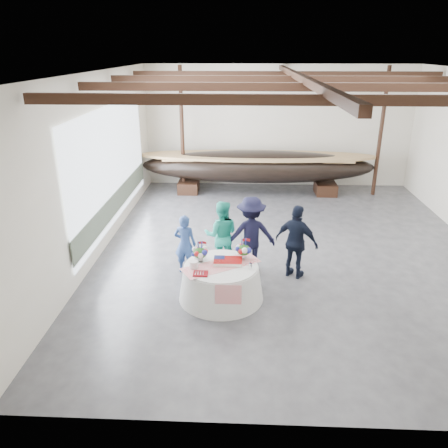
{
  "coord_description": "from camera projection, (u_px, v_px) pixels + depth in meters",
  "views": [
    {
      "loc": [
        -1.31,
        -10.75,
        5.02
      ],
      "look_at": [
        -1.74,
        -1.18,
        1.15
      ],
      "focal_mm": 35.0,
      "sensor_mm": 36.0,
      "label": 1
    }
  ],
  "objects": [
    {
      "name": "pavilion_structure",
      "position": [
        296.0,
        91.0,
        11.05
      ],
      "size": [
        9.8,
        11.76,
        4.5
      ],
      "color": "black",
      "rests_on": "ground"
    },
    {
      "name": "guest_woman_blue",
      "position": [
        185.0,
        244.0,
        10.27
      ],
      "size": [
        0.58,
        0.43,
        1.46
      ],
      "primitive_type": "imported",
      "rotation": [
        0.0,
        0.0,
        2.97
      ],
      "color": "navy",
      "rests_on": "ground"
    },
    {
      "name": "wall_left",
      "position": [
        99.0,
        165.0,
        11.15
      ],
      "size": [
        0.02,
        12.0,
        4.5
      ],
      "primitive_type": "cube",
      "color": "silver",
      "rests_on": "ground"
    },
    {
      "name": "floor",
      "position": [
        290.0,
        248.0,
        11.78
      ],
      "size": [
        10.0,
        12.0,
        0.01
      ],
      "primitive_type": "cube",
      "color": "#3D3D42",
      "rests_on": "ground"
    },
    {
      "name": "guest_woman_teal",
      "position": [
        221.0,
        235.0,
        10.46
      ],
      "size": [
        0.83,
        0.65,
        1.71
      ],
      "primitive_type": "imported",
      "rotation": [
        0.0,
        0.0,
        3.15
      ],
      "color": "teal",
      "rests_on": "ground"
    },
    {
      "name": "open_bay",
      "position": [
        113.0,
        171.0,
        12.23
      ],
      "size": [
        0.03,
        7.0,
        3.2
      ],
      "color": "silver",
      "rests_on": "ground"
    },
    {
      "name": "guest_man_right",
      "position": [
        296.0,
        242.0,
        10.01
      ],
      "size": [
        1.11,
        0.9,
        1.77
      ],
      "primitive_type": "imported",
      "rotation": [
        0.0,
        0.0,
        2.61
      ],
      "color": "black",
      "rests_on": "ground"
    },
    {
      "name": "longboat_display",
      "position": [
        257.0,
        166.0,
        15.92
      ],
      "size": [
        8.46,
        1.69,
        1.59
      ],
      "color": "black",
      "rests_on": "ground"
    },
    {
      "name": "tabletop_items",
      "position": [
        220.0,
        255.0,
        9.29
      ],
      "size": [
        1.72,
        1.35,
        0.4
      ],
      "color": "red",
      "rests_on": "banquet_table"
    },
    {
      "name": "banquet_table",
      "position": [
        221.0,
        281.0,
        9.32
      ],
      "size": [
        1.82,
        1.82,
        0.78
      ],
      "color": "silver",
      "rests_on": "ground"
    },
    {
      "name": "wall_front",
      "position": [
        347.0,
        290.0,
        5.38
      ],
      "size": [
        10.0,
        0.02,
        4.5
      ],
      "primitive_type": "cube",
      "color": "silver",
      "rests_on": "ground"
    },
    {
      "name": "wall_back",
      "position": [
        278.0,
        127.0,
        16.5
      ],
      "size": [
        10.0,
        0.02,
        4.5
      ],
      "primitive_type": "cube",
      "color": "silver",
      "rests_on": "ground"
    },
    {
      "name": "ceiling",
      "position": [
        301.0,
        72.0,
        10.1
      ],
      "size": [
        10.0,
        12.0,
        0.01
      ],
      "primitive_type": "cube",
      "color": "white",
      "rests_on": "wall_back"
    },
    {
      "name": "guest_man_left",
      "position": [
        251.0,
        234.0,
        10.33
      ],
      "size": [
        1.28,
        0.84,
        1.85
      ],
      "primitive_type": "imported",
      "rotation": [
        0.0,
        0.0,
        3.28
      ],
      "color": "black",
      "rests_on": "ground"
    }
  ]
}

